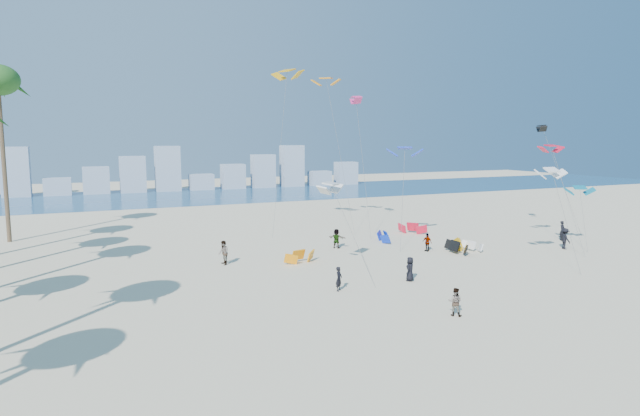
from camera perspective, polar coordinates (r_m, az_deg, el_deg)
name	(u,v)px	position (r m, az deg, el deg)	size (l,w,h in m)	color
ground	(401,346)	(26.17, 8.60, -14.36)	(220.00, 220.00, 0.00)	beige
ocean	(169,197)	(93.84, -15.83, 1.18)	(220.00, 220.00, 0.00)	navy
kitesurfer_near	(339,279)	(34.44, 2.03, -7.56)	(0.57, 0.37, 1.56)	black
kitesurfer_mid	(455,302)	(30.65, 14.22, -9.68)	(0.76, 0.60, 1.57)	gray
kitesurfers_far	(416,244)	(45.86, 10.25, -3.77)	(33.04, 13.29, 1.88)	black
grounded_kites	(413,242)	(48.85, 9.84, -3.59)	(18.81, 13.10, 0.98)	orange
flying_kites	(400,121)	(51.28, 8.50, 9.16)	(31.32, 27.51, 17.17)	silver
distant_skyline	(153,175)	(103.31, -17.35, 3.39)	(85.00, 3.00, 8.40)	#9EADBF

